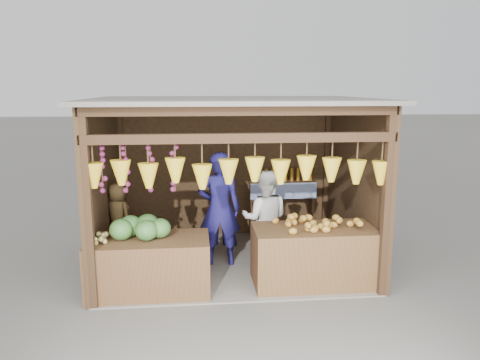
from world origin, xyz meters
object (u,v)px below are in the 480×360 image
object	(u,v)px
man_standing	(219,209)
woman_standing	(265,219)
counter_left	(149,266)
counter_right	(313,256)
vendor_seated	(117,216)

from	to	relation	value
man_standing	woman_standing	bearing A→B (deg)	175.29
counter_left	woman_standing	size ratio (longest dim) A/B	1.06
counter_right	vendor_seated	size ratio (longest dim) A/B	1.62
counter_left	man_standing	xyz separation A→B (m)	(1.03, 0.95, 0.53)
counter_left	counter_right	size ratio (longest dim) A/B	0.95
woman_standing	counter_left	bearing A→B (deg)	37.33
counter_left	vendor_seated	bearing A→B (deg)	117.25
man_standing	vendor_seated	xyz separation A→B (m)	(-1.62, 0.20, -0.12)
man_standing	counter_right	bearing A→B (deg)	149.78
counter_right	man_standing	size ratio (longest dim) A/B	0.94
counter_left	counter_right	bearing A→B (deg)	1.30
counter_right	woman_standing	distance (m)	1.04
counter_left	man_standing	bearing A→B (deg)	42.55
man_standing	woman_standing	xyz separation A→B (m)	(0.72, -0.11, -0.14)
counter_left	vendor_seated	world-z (taller)	vendor_seated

